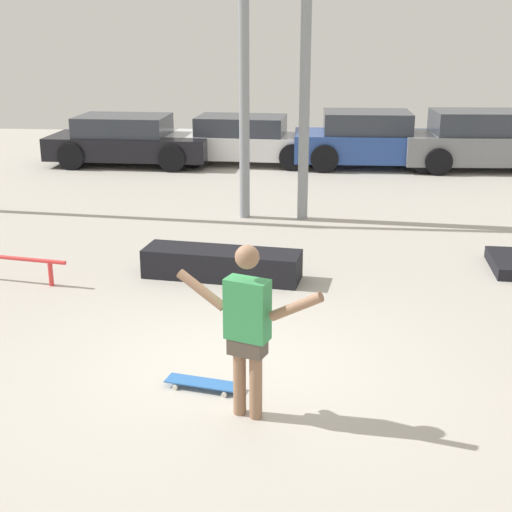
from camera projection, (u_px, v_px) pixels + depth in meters
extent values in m
plane|color=#B2ADA3|center=(233.00, 366.00, 8.03)|extent=(36.00, 36.00, 0.00)
cylinder|color=#8C664C|center=(240.00, 376.00, 6.94)|extent=(0.13, 0.13, 0.83)
cylinder|color=#8C664C|center=(256.00, 379.00, 6.87)|extent=(0.13, 0.13, 0.83)
cube|color=#4C4238|center=(247.00, 345.00, 6.80)|extent=(0.40, 0.31, 0.18)
cube|color=#338C4C|center=(247.00, 309.00, 6.68)|extent=(0.46, 0.34, 0.60)
sphere|color=#8C664C|center=(247.00, 257.00, 6.52)|extent=(0.23, 0.23, 0.23)
cylinder|color=#8C664C|center=(201.00, 290.00, 6.85)|extent=(0.52, 0.27, 0.36)
cylinder|color=#8C664C|center=(296.00, 307.00, 6.44)|extent=(0.52, 0.27, 0.36)
cube|color=#2D66B2|center=(203.00, 383.00, 7.52)|extent=(0.83, 0.37, 0.01)
cylinder|color=silver|center=(231.00, 385.00, 7.56)|extent=(0.06, 0.04, 0.05)
cylinder|color=silver|center=(224.00, 395.00, 7.36)|extent=(0.06, 0.04, 0.05)
cylinder|color=silver|center=(183.00, 378.00, 7.71)|extent=(0.06, 0.04, 0.05)
cylinder|color=silver|center=(175.00, 387.00, 7.51)|extent=(0.06, 0.04, 0.05)
cube|color=black|center=(222.00, 264.00, 10.75)|extent=(2.43, 0.93, 0.44)
cylinder|color=red|center=(51.00, 274.00, 10.44)|extent=(0.07, 0.07, 0.37)
cylinder|color=gray|center=(244.00, 43.00, 13.16)|extent=(0.20, 0.20, 6.64)
cylinder|color=gray|center=(306.00, 43.00, 13.06)|extent=(0.20, 0.20, 6.64)
cube|color=black|center=(131.00, 146.00, 19.33)|extent=(4.37, 1.91, 0.60)
cube|color=#2D333D|center=(123.00, 125.00, 19.17)|extent=(2.42, 1.73, 0.53)
cylinder|color=black|center=(186.00, 147.00, 20.08)|extent=(0.71, 0.23, 0.71)
cylinder|color=black|center=(172.00, 158.00, 18.38)|extent=(0.71, 0.23, 0.71)
cylinder|color=black|center=(94.00, 145.00, 20.36)|extent=(0.71, 0.23, 0.71)
cylinder|color=black|center=(71.00, 156.00, 18.66)|extent=(0.71, 0.23, 0.71)
cube|color=white|center=(247.00, 145.00, 19.44)|extent=(4.34, 1.88, 0.60)
cube|color=#2D333D|center=(241.00, 125.00, 19.29)|extent=(2.42, 1.64, 0.49)
cylinder|color=black|center=(298.00, 147.00, 20.06)|extent=(0.71, 0.26, 0.70)
cylinder|color=black|center=(293.00, 157.00, 18.55)|extent=(0.71, 0.26, 0.70)
cylinder|color=black|center=(206.00, 145.00, 20.43)|extent=(0.71, 0.26, 0.70)
cylinder|color=black|center=(194.00, 155.00, 18.91)|extent=(0.71, 0.26, 0.70)
cube|color=#284793|center=(372.00, 146.00, 19.00)|extent=(4.16, 1.90, 0.71)
cube|color=#2D333D|center=(367.00, 122.00, 18.81)|extent=(2.30, 1.71, 0.55)
cylinder|color=black|center=(415.00, 148.00, 19.81)|extent=(0.72, 0.24, 0.72)
cylinder|color=black|center=(425.00, 160.00, 18.15)|extent=(0.72, 0.24, 0.72)
cylinder|color=black|center=(323.00, 147.00, 19.98)|extent=(0.72, 0.24, 0.72)
cylinder|color=black|center=(324.00, 159.00, 18.31)|extent=(0.72, 0.24, 0.72)
cube|color=slate|center=(482.00, 148.00, 18.69)|extent=(4.27, 1.97, 0.74)
cube|color=#2D333D|center=(478.00, 122.00, 18.49)|extent=(2.39, 1.72, 0.59)
cylinder|color=black|center=(426.00, 150.00, 19.59)|extent=(0.70, 0.26, 0.69)
cylinder|color=black|center=(438.00, 162.00, 18.00)|extent=(0.70, 0.26, 0.69)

